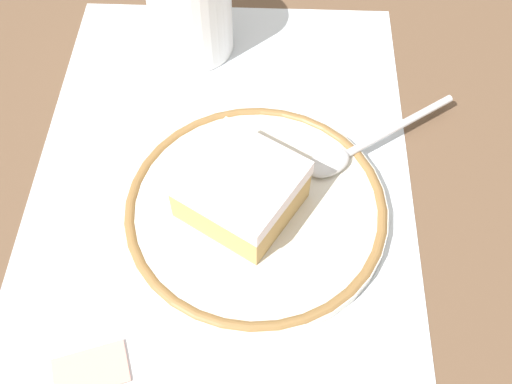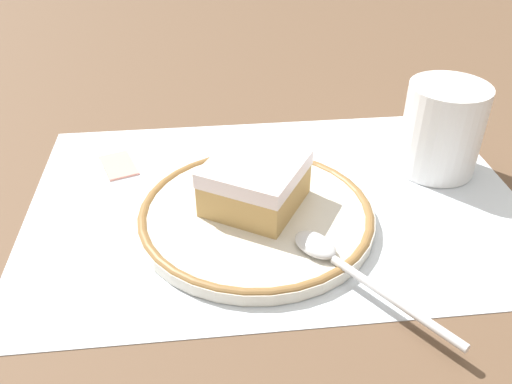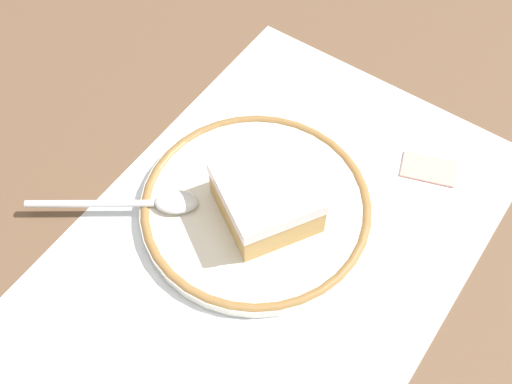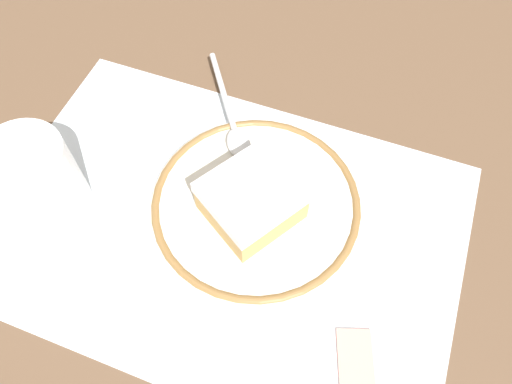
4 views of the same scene
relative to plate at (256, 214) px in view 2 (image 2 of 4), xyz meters
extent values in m
plane|color=brown|center=(0.02, 0.03, -0.01)|extent=(2.40, 2.40, 0.00)
cube|color=silver|center=(0.02, 0.03, -0.01)|extent=(0.45, 0.31, 0.00)
cylinder|color=silver|center=(0.00, 0.00, 0.00)|extent=(0.21, 0.21, 0.01)
torus|color=olive|center=(0.00, 0.00, 0.00)|extent=(0.21, 0.21, 0.01)
cube|color=tan|center=(0.00, 0.01, 0.02)|extent=(0.10, 0.11, 0.03)
cube|color=white|center=(0.00, 0.01, 0.04)|extent=(0.11, 0.11, 0.01)
ellipsoid|color=silver|center=(0.04, -0.06, 0.01)|extent=(0.04, 0.05, 0.01)
cylinder|color=silver|center=(0.08, -0.12, 0.01)|extent=(0.07, 0.10, 0.01)
cylinder|color=white|center=(0.19, 0.07, 0.04)|extent=(0.08, 0.08, 0.09)
cylinder|color=brown|center=(0.19, 0.07, 0.02)|extent=(0.07, 0.07, 0.04)
cube|color=#E5998C|center=(-0.13, 0.11, 0.00)|extent=(0.04, 0.06, 0.01)
camera|label=1|loc=(-0.25, -0.01, 0.40)|focal=41.88mm
camera|label=2|loc=(-0.04, -0.37, 0.28)|focal=37.57mm
camera|label=3|loc=(0.26, 0.18, 0.50)|focal=46.18mm
camera|label=4|loc=(-0.08, 0.22, 0.42)|focal=34.47mm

